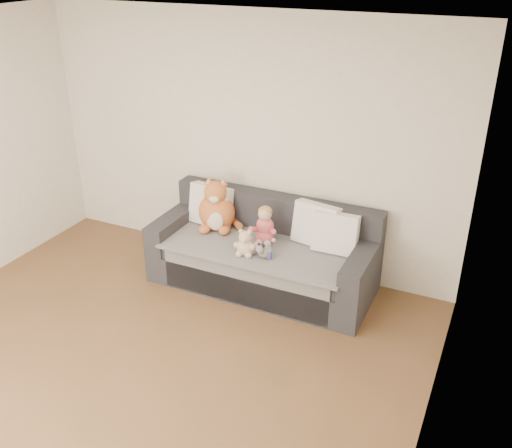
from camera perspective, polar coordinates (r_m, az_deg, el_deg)
The scene contains 10 objects.
room_shell at distance 4.21m, azimuth -13.69°, elevation -0.08°, with size 5.00×5.00×5.00m.
sofa at distance 5.71m, azimuth 0.81°, elevation -3.21°, with size 2.20×0.94×0.85m.
cushion_left at distance 5.92m, azimuth -4.55°, elevation 1.88°, with size 0.48×0.26×0.43m.
cushion_right_back at distance 5.53m, azimuth 6.02°, elevation -0.05°, with size 0.48×0.28×0.43m.
cushion_right_front at distance 5.42m, azimuth 7.96°, elevation -0.90°, with size 0.43×0.20×0.40m.
toddler at distance 5.52m, azimuth 0.83°, elevation -0.47°, with size 0.27×0.40×0.39m.
plush_cat at distance 5.82m, azimuth -3.95°, elevation 1.49°, with size 0.47×0.46×0.59m.
teddy_bear at distance 5.34m, azimuth -1.10°, elevation -2.10°, with size 0.21×0.16×0.27m.
plush_cow at distance 5.32m, azimuth 0.86°, elevation -2.69°, with size 0.13×0.20×0.17m.
sippy_cup at distance 5.31m, azimuth 1.36°, elevation -2.96°, with size 0.10×0.07×0.10m.
Camera 1 is at (2.46, -2.48, 3.11)m, focal length 40.00 mm.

